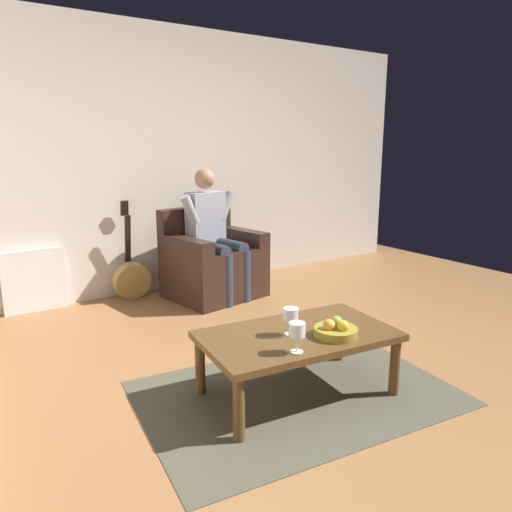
{
  "coord_description": "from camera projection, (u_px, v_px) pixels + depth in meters",
  "views": [
    {
      "loc": [
        1.93,
        1.93,
        1.46
      ],
      "look_at": [
        -0.04,
        -1.03,
        0.64
      ],
      "focal_mm": 33.94,
      "sensor_mm": 36.0,
      "label": 1
    }
  ],
  "objects": [
    {
      "name": "wall_back",
      "position": [
        162.0,
        162.0,
        4.82
      ],
      "size": [
        6.27,
        0.06,
        2.59
      ],
      "primitive_type": "cube",
      "color": "beige",
      "rests_on": "ground"
    },
    {
      "name": "person_seated",
      "position": [
        214.0,
        230.0,
        4.63
      ],
      "size": [
        0.63,
        0.64,
        1.24
      ],
      "rotation": [
        0.0,
        0.0,
        0.17
      ],
      "color": "#999BA8",
      "rests_on": "ground"
    },
    {
      "name": "rug",
      "position": [
        297.0,
        393.0,
        2.9
      ],
      "size": [
        1.94,
        1.43,
        0.01
      ],
      "primitive_type": "cube",
      "rotation": [
        0.0,
        0.0,
        -0.11
      ],
      "color": "#4B4838",
      "rests_on": "ground"
    },
    {
      "name": "radiator",
      "position": [
        34.0,
        280.0,
        4.3
      ],
      "size": [
        0.54,
        0.06,
        0.56
      ],
      "primitive_type": "cube",
      "color": "white",
      "rests_on": "ground"
    },
    {
      "name": "guitar",
      "position": [
        132.0,
        277.0,
        4.66
      ],
      "size": [
        0.35,
        0.2,
        0.95
      ],
      "color": "#AA8447",
      "rests_on": "ground"
    },
    {
      "name": "fruit_bowl",
      "position": [
        336.0,
        330.0,
        2.76
      ],
      "size": [
        0.25,
        0.25,
        0.11
      ],
      "color": "olive",
      "rests_on": "coffee_table"
    },
    {
      "name": "armchair",
      "position": [
        212.0,
        264.0,
        4.73
      ],
      "size": [
        0.93,
        0.84,
        0.86
      ],
      "rotation": [
        0.0,
        0.0,
        0.17
      ],
      "color": "#301D16",
      "rests_on": "ground"
    },
    {
      "name": "wine_glass_far",
      "position": [
        297.0,
        331.0,
        2.52
      ],
      "size": [
        0.09,
        0.09,
        0.17
      ],
      "color": "silver",
      "rests_on": "coffee_table"
    },
    {
      "name": "coffee_table",
      "position": [
        298.0,
        340.0,
        2.83
      ],
      "size": [
        1.18,
        0.76,
        0.39
      ],
      "rotation": [
        0.0,
        0.0,
        -0.11
      ],
      "color": "#55391C",
      "rests_on": "ground"
    },
    {
      "name": "ground_plane",
      "position": [
        344.0,
        391.0,
        2.93
      ],
      "size": [
        7.05,
        7.05,
        0.0
      ],
      "primitive_type": "plane",
      "color": "#91623A"
    },
    {
      "name": "wine_glass_near",
      "position": [
        291.0,
        316.0,
        2.76
      ],
      "size": [
        0.09,
        0.09,
        0.16
      ],
      "color": "silver",
      "rests_on": "coffee_table"
    }
  ]
}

